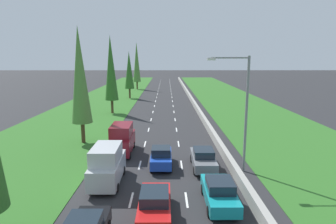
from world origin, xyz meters
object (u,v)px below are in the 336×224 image
poplar_tree_fifth (137,62)px  street_light_mast (242,106)px  teal_sedan_right_lane (219,192)px  poplar_tree_second (80,76)px  grey_sedan_right_lane (203,158)px  red_sedan_centre_lane (155,204)px  blue_hatchback_centre_lane (161,157)px  silver_van_left_lane (107,165)px  poplar_tree_fourth (129,70)px  poplar_tree_third (111,68)px  maroon_van_left_lane (122,139)px

poplar_tree_fifth → street_light_mast: size_ratio=1.47×
teal_sedan_right_lane → poplar_tree_second: 18.83m
grey_sedan_right_lane → red_sedan_centre_lane: size_ratio=1.00×
blue_hatchback_centre_lane → silver_van_left_lane: bearing=-139.7°
teal_sedan_right_lane → poplar_tree_fourth: poplar_tree_fourth is taller
blue_hatchback_centre_lane → poplar_tree_fourth: 41.77m
grey_sedan_right_lane → poplar_tree_fifth: (-11.31, 59.60, 6.84)m
red_sedan_centre_lane → poplar_tree_fifth: (-7.67, 66.93, 6.84)m
red_sedan_centre_lane → poplar_tree_fifth: 67.71m
grey_sedan_right_lane → poplar_tree_fourth: size_ratio=0.44×
blue_hatchback_centre_lane → poplar_tree_fifth: 60.19m
poplar_tree_third → poplar_tree_fifth: (0.42, 36.06, 0.42)m
silver_van_left_lane → poplar_tree_fourth: size_ratio=0.48×
poplar_tree_second → poplar_tree_third: size_ratio=0.97×
grey_sedan_right_lane → poplar_tree_third: (-11.73, 23.54, 6.42)m
poplar_tree_third → teal_sedan_right_lane: bearing=-67.9°
maroon_van_left_lane → red_sedan_centre_lane: 11.59m
silver_van_left_lane → street_light_mast: bearing=12.5°
red_sedan_centre_lane → blue_hatchback_centre_lane: (0.23, 7.65, 0.02)m
blue_hatchback_centre_lane → poplar_tree_third: poplar_tree_third is taller
silver_van_left_lane → red_sedan_centre_lane: (3.53, -4.46, -0.59)m
maroon_van_left_lane → poplar_tree_second: 8.09m
grey_sedan_right_lane → poplar_tree_second: bearing=148.7°
grey_sedan_right_lane → poplar_tree_fourth: (-11.10, 41.02, 5.37)m
blue_hatchback_centre_lane → grey_sedan_right_lane: bearing=-5.3°
grey_sedan_right_lane → blue_hatchback_centre_lane: (-3.42, 0.32, 0.02)m
silver_van_left_lane → poplar_tree_third: (-4.56, 26.41, 5.83)m
grey_sedan_right_lane → street_light_mast: size_ratio=0.50×
blue_hatchback_centre_lane → poplar_tree_fourth: size_ratio=0.38×
teal_sedan_right_lane → silver_van_left_lane: 8.04m
street_light_mast → red_sedan_centre_lane: bearing=-134.0°
poplar_tree_third → poplar_tree_fifth: poplar_tree_fifth is taller
maroon_van_left_lane → red_sedan_centre_lane: (3.48, -11.04, -0.59)m
silver_van_left_lane → poplar_tree_fifth: size_ratio=0.37×
maroon_van_left_lane → red_sedan_centre_lane: size_ratio=1.09×
blue_hatchback_centre_lane → red_sedan_centre_lane: bearing=-91.7°
maroon_van_left_lane → red_sedan_centre_lane: maroon_van_left_lane is taller
teal_sedan_right_lane → grey_sedan_right_lane: size_ratio=1.00×
red_sedan_centre_lane → silver_van_left_lane: bearing=128.4°
red_sedan_centre_lane → blue_hatchback_centre_lane: blue_hatchback_centre_lane is taller
teal_sedan_right_lane → poplar_tree_second: (-11.99, 13.10, 6.26)m
grey_sedan_right_lane → poplar_tree_third: bearing=116.5°
maroon_van_left_lane → silver_van_left_lane: bearing=-90.4°
grey_sedan_right_lane → maroon_van_left_lane: 8.06m
red_sedan_centre_lane → street_light_mast: bearing=46.0°
poplar_tree_second → poplar_tree_third: (0.03, 16.39, 0.16)m
poplar_tree_fourth → street_light_mast: bearing=-71.6°
poplar_tree_third → poplar_tree_fourth: poplar_tree_third is taller
blue_hatchback_centre_lane → poplar_tree_third: size_ratio=0.32×
teal_sedan_right_lane → poplar_tree_fourth: bearing=103.6°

